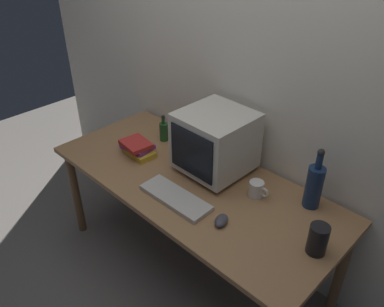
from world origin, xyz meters
The scene contains 11 objects.
ground_plane centered at (0.00, 0.00, 0.00)m, with size 6.00×6.00×0.00m, color slate.
back_wall centered at (0.00, 0.45, 1.25)m, with size 4.00×0.08×2.50m, color silver.
desk centered at (0.00, 0.00, 0.64)m, with size 1.78×0.77×0.71m.
crt_monitor centered at (0.02, 0.17, 0.91)m, with size 0.39×0.39×0.37m.
keyboard centered at (0.06, -0.19, 0.73)m, with size 0.42×0.15×0.02m, color beige.
computer_mouse centered at (0.36, -0.16, 0.73)m, with size 0.06×0.10×0.04m, color #3F3F47.
bottle_tall centered at (0.60, 0.28, 0.84)m, with size 0.09×0.09×0.35m.
bottle_short centered at (-0.45, 0.19, 0.78)m, with size 0.06×0.06×0.19m.
book_stack centered at (-0.44, -0.04, 0.76)m, with size 0.23×0.18×0.09m.
mug centered at (0.35, 0.14, 0.76)m, with size 0.12×0.08×0.09m.
metal_canister centered at (0.78, 0.01, 0.79)m, with size 0.09×0.09×0.15m, color black.
Camera 1 is at (1.26, -1.28, 2.04)m, focal length 36.27 mm.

